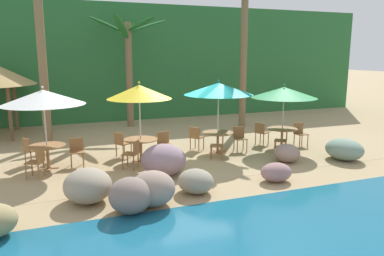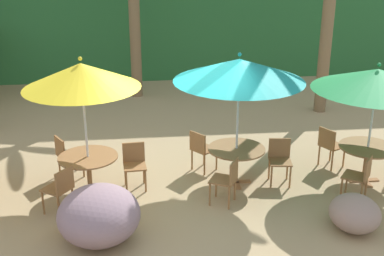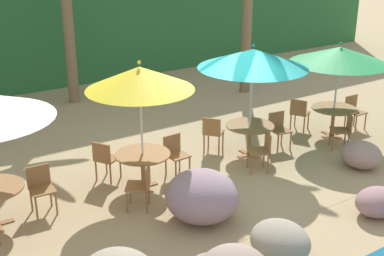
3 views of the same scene
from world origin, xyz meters
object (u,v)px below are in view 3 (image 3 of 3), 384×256
Objects in this scene: chair_white_seaward at (41,186)px; chair_yellow_left at (142,184)px; umbrella_green at (340,55)px; chair_green_left at (344,128)px; chair_yellow_seaward at (175,152)px; chair_green_inland at (299,112)px; umbrella_teal at (253,59)px; dining_table_teal at (250,130)px; dining_table_green at (334,113)px; chair_teal_left at (262,149)px; chair_teal_seaward at (278,127)px; dining_table_yellow at (143,159)px; chair_teal_inland at (213,132)px; umbrella_yellow at (140,78)px; chair_green_seaward at (354,110)px; chair_yellow_inland at (105,158)px.

chair_white_seaward is 1.00× the size of chair_yellow_left.
umbrella_green reaches higher than chair_green_left.
chair_yellow_seaward is 4.04m from chair_green_inland.
umbrella_teal is at bearing 156.06° from chair_green_left.
umbrella_green is 2.74× the size of chair_green_inland.
chair_yellow_seaward reaches higher than dining_table_teal.
dining_table_green is (2.54, -0.20, 0.00)m from dining_table_teal.
dining_table_green is (7.32, -0.31, 0.10)m from chair_white_seaward.
chair_teal_seaward is at bearing 33.71° from chair_teal_left.
dining_table_yellow is 1.26× the size of chair_green_inland.
dining_table_green is at bearing 6.26° from chair_yellow_left.
chair_teal_inland is at bearing 134.60° from umbrella_teal.
umbrella_yellow is at bearing 0.45° from dining_table_yellow.
chair_teal_seaward is at bearing 177.77° from chair_green_seaward.
umbrella_yellow reaches higher than chair_green_left.
chair_green_seaward is 1.00× the size of chair_green_inland.
dining_table_yellow is 1.26× the size of chair_yellow_inland.
dining_table_teal is 3.39m from chair_green_seaward.
chair_teal_seaward is (0.85, -0.02, -1.76)m from umbrella_teal.
chair_green_seaward is at bearing 6.11° from chair_yellow_left.
chair_green_left is at bearing -15.94° from chair_yellow_inland.
umbrella_teal reaches higher than chair_green_inland.
chair_white_seaward is at bearing -176.66° from chair_green_inland.
chair_teal_inland is (2.70, -0.00, 0.00)m from chair_yellow_inland.
umbrella_yellow reaches higher than chair_teal_left.
dining_table_yellow is 0.42× the size of umbrella_teal.
chair_green_left is at bearing -13.92° from chair_yellow_seaward.
chair_green_left is at bearing -1.10° from chair_yellow_left.
chair_green_left is at bearing -9.86° from umbrella_yellow.
chair_yellow_left is 0.79× the size of dining_table_teal.
chair_yellow_left and chair_green_inland have the same top height.
umbrella_teal is 2.98× the size of chair_green_seaward.
chair_white_seaward is 0.79× the size of dining_table_teal.
chair_white_seaward is 7.32m from dining_table_green.
dining_table_yellow is 0.86m from chair_yellow_left.
dining_table_teal is 2.13m from chair_green_inland.
chair_yellow_inland is at bearing 169.52° from umbrella_teal.
chair_yellow_seaward is at bearing 177.86° from umbrella_teal.
dining_table_green is at bearing -3.46° from chair_yellow_seaward.
chair_teal_left is 3.76m from chair_green_seaward.
umbrella_yellow is at bearing -162.55° from chair_teal_inland.
chair_teal_seaward is (5.63, -0.14, 0.00)m from chair_white_seaward.
chair_yellow_inland is at bearing 126.19° from umbrella_yellow.
umbrella_green is (5.83, -0.81, 1.56)m from chair_yellow_inland.
umbrella_green reaches higher than chair_green_seaward.
chair_white_seaward and chair_yellow_seaward have the same top height.
chair_white_seaward is 5.09m from umbrella_teal.
chair_green_seaward is (2.53, -0.10, 0.00)m from chair_teal_seaward.
chair_yellow_inland is at bearing 154.79° from chair_teal_left.
chair_yellow_seaward is at bearing -21.74° from chair_yellow_inland.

